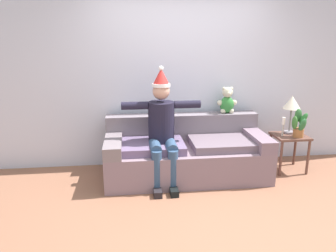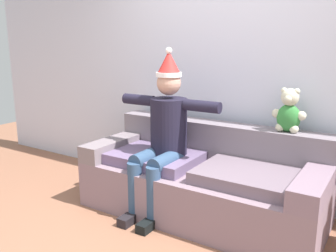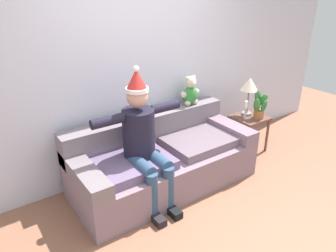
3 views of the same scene
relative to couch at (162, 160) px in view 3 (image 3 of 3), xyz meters
The scene contains 9 objects.
ground_plane 1.05m from the couch, 90.00° to the right, with size 10.00×10.00×0.00m, color #8E5C45.
back_wall 1.17m from the couch, 90.00° to the left, with size 7.00×0.10×2.70m, color silver.
couch is the anchor object (origin of this frame).
person_seated 0.58m from the couch, 154.42° to the right, with size 1.02×0.77×1.51m.
teddy_bear 0.96m from the couch, 24.96° to the left, with size 0.29×0.17×0.38m.
side_table 1.49m from the couch, ahead, with size 0.45×0.42×0.52m.
table_lamp 1.64m from the couch, ahead, with size 0.24×0.24×0.54m.
potted_plant 1.60m from the couch, ahead, with size 0.23×0.21×0.39m.
candle_tall 1.41m from the couch, ahead, with size 0.04×0.04×0.27m.
Camera 3 is at (-1.82, -1.72, 2.23)m, focal length 33.90 mm.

